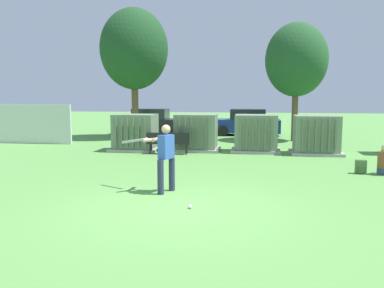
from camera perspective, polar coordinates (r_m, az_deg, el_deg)
The scene contains 14 objects.
ground_plane at distance 8.95m, azimuth -2.00°, elevation -9.13°, with size 96.00×96.00×0.00m, color #5B9947.
fence_panel at distance 22.20m, azimuth -22.41°, elevation 2.65°, with size 4.80×0.12×2.00m, color silver.
transformer_west at distance 18.11m, azimuth -8.04°, elevation 1.57°, with size 2.10×1.70×1.62m.
transformer_mid_west at distance 17.91m, azimuth 0.59°, elevation 1.57°, with size 2.10×1.70×1.62m.
transformer_mid_east at distance 17.75m, azimuth 9.05°, elevation 1.44°, with size 2.10×1.70×1.62m.
transformer_east at distance 17.66m, azimuth 17.19°, elevation 1.18°, with size 2.10×1.70×1.62m.
park_bench at distance 16.86m, azimuth -3.40°, elevation 0.36°, with size 1.81×0.47×0.92m.
batter at distance 10.23m, azimuth -3.95°, elevation -1.50°, with size 1.55×0.93×1.74m.
sports_ball at distance 8.92m, azimuth -0.26°, elevation -8.88°, with size 0.09×0.09×0.09m, color white.
backpack at distance 13.80m, azimuth 22.83°, elevation -3.02°, with size 0.32×0.26×0.44m.
tree_left at distance 23.52m, azimuth -8.22°, elevation 13.14°, with size 3.83×3.83×7.32m.
tree_center_left at distance 22.48m, azimuth 14.59°, elevation 11.45°, with size 3.29×3.29×6.28m.
parked_car_leftmost at distance 25.44m, azimuth -6.10°, elevation 3.07°, with size 4.21×1.94×1.62m.
parked_car_left_of_center at distance 24.95m, azimuth 7.70°, elevation 2.97°, with size 4.23×1.99×1.62m.
Camera 1 is at (1.61, -8.44, 2.49)m, focal length 37.60 mm.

